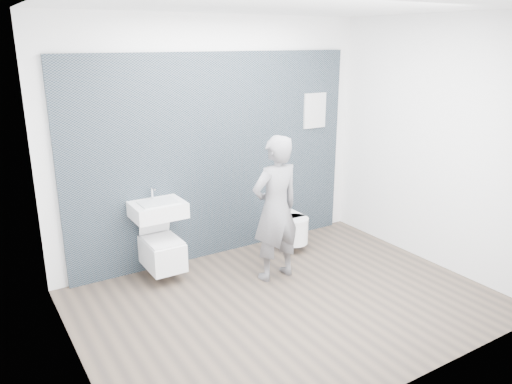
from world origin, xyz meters
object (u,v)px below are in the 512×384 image
washbasin (158,209)px  toilet_square (162,251)px  visitor (276,209)px  toilet_rounded (288,227)px

washbasin → toilet_square: washbasin is taller
washbasin → toilet_square: 0.47m
toilet_square → visitor: bearing=-31.4°
visitor → washbasin: bearing=-36.7°
toilet_square → toilet_rounded: bearing=-1.6°
toilet_rounded → toilet_square: bearing=178.4°
washbasin → toilet_rounded: bearing=-3.4°
toilet_square → toilet_rounded: size_ratio=1.17×
washbasin → toilet_rounded: size_ratio=0.91×
toilet_square → toilet_rounded: (1.66, -0.05, -0.04)m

